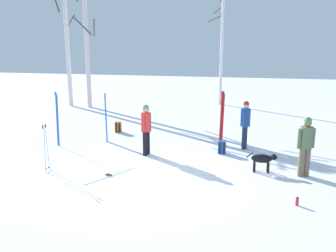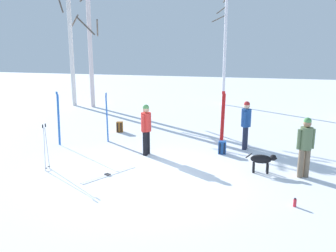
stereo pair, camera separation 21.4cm
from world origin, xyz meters
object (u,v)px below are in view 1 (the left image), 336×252
Objects in this scene: person_2 at (306,143)px; ski_pair_planted_2 at (106,118)px; backpack_0 at (222,147)px; water_bottle_0 at (297,202)px; dog at (263,159)px; ski_pair_lying_0 at (110,175)px; birch_tree_1 at (87,41)px; ski_pair_planted_1 at (222,118)px; birch_tree_2 at (222,37)px; ski_pair_planted_0 at (57,119)px; person_1 at (245,122)px; backpack_1 at (118,127)px; ski_poles_0 at (46,146)px; birch_tree_0 at (67,40)px; person_0 at (146,126)px.

ski_pair_planted_2 reaches higher than person_2.
backpack_0 is 2.11× the size of water_bottle_0.
dog is 4.45m from ski_pair_lying_0.
dog is at bearing -42.65° from birch_tree_1.
ski_pair_planted_1 is 9.32m from birch_tree_2.
ski_pair_planted_0 is at bearing 171.16° from dog.
birch_tree_2 is (-1.63, 9.12, 3.01)m from person_1.
backpack_0 is 4.91m from backpack_1.
ski_pair_planted_0 is at bearing -169.87° from person_1.
birch_tree_2 is (4.99, 10.31, 3.00)m from ski_pair_planted_0.
dog is 6.34m from ski_poles_0.
person_1 reaches higher than water_bottle_0.
water_bottle_0 is (1.28, -4.38, -0.88)m from person_1.
ski_pair_planted_1 is 1.43× the size of ski_poles_0.
backpack_1 is at bearing 94.15° from ski_pair_planted_2.
ski_poles_0 reaches higher than dog.
birch_tree_2 is (3.49, 9.42, 3.05)m from ski_pair_planted_2.
ski_pair_planted_1 is 4.54m from backpack_1.
ski_pair_planted_1 reaches higher than ski_pair_planted_2.
birch_tree_0 is (-9.41, 6.27, 2.83)m from ski_pair_planted_1.
birch_tree_1 is at bearing -160.21° from birch_tree_2.
person_2 is 1.91× the size of dog.
birch_tree_2 is at bearing 19.79° from birch_tree_1.
dog is 3.05m from ski_pair_planted_1.
ski_poles_0 is at bearing -71.68° from birch_tree_1.
water_bottle_0 is at bearing -71.07° from dog.
person_2 is 0.24× the size of birch_tree_1.
water_bottle_0 is at bearing -40.70° from backpack_1.
birch_tree_0 is at bearing 136.39° from water_bottle_0.
birch_tree_0 is at bearing -163.70° from birch_tree_2.
ski_pair_planted_2 is (-5.12, -0.30, -0.05)m from person_1.
ski_poles_0 is 4.85m from backpack_1.
birch_tree_0 reaches higher than water_bottle_0.
ski_pair_planted_0 is 8.58m from water_bottle_0.
ski_poles_0 is at bearing -94.82° from backpack_1.
person_1 is at bearing 3.31° from ski_pair_planted_2.
birch_tree_2 is at bearing 100.14° from person_1.
person_0 reaches higher than water_bottle_0.
backpack_0 is at bearing -23.79° from backpack_1.
water_bottle_0 is at bearing -101.24° from person_2.
birch_tree_2 reaches higher than person_1.
person_1 is at bearing 24.78° from person_0.
person_2 is (1.68, -2.38, 0.00)m from person_1.
person_2 is 1.23× the size of ski_poles_0.
ski_pair_planted_0 is 1.43× the size of ski_poles_0.
backpack_0 is at bearing -41.35° from birch_tree_1.
person_2 is 7.83m from backpack_1.
backpack_1 is 0.06× the size of birch_tree_2.
person_1 reaches higher than dog.
backpack_1 is at bearing 156.21° from backpack_0.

